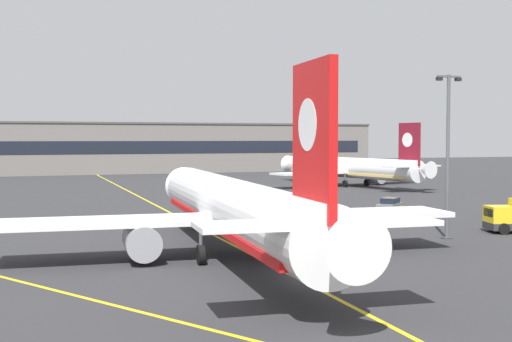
# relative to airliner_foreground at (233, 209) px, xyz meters

# --- Properties ---
(ground_plane) EXTENTS (400.00, 400.00, 0.00)m
(ground_plane) POSITION_rel_airliner_foreground_xyz_m (2.07, -8.24, -3.37)
(ground_plane) COLOR #2D2D30
(taxiway_centreline) EXTENTS (4.39, 179.96, 0.01)m
(taxiway_centreline) POSITION_rel_airliner_foreground_xyz_m (2.07, 21.76, -3.37)
(taxiway_centreline) COLOR yellow
(taxiway_centreline) RESTS_ON ground
(taxiway_lead_in_stripe) EXTENTS (30.05, 52.23, 0.01)m
(taxiway_lead_in_stripe) POSITION_rel_airliner_foreground_xyz_m (-11.93, -6.24, -3.37)
(taxiway_lead_in_stripe) COLOR yellow
(taxiway_lead_in_stripe) RESTS_ON ground
(airliner_foreground) EXTENTS (32.29, 41.53, 11.65)m
(airliner_foreground) POSITION_rel_airliner_foreground_xyz_m (0.00, 0.00, 0.00)
(airliner_foreground) COLOR white
(airliner_foreground) RESTS_ON ground
(airliner_background) EXTENTS (28.95, 36.92, 10.44)m
(airliner_background) POSITION_rel_airliner_foreground_xyz_m (39.91, 58.23, -0.35)
(airliner_background) COLOR white
(airliner_background) RESTS_ON ground
(apron_lamp_post) EXTENTS (2.24, 0.90, 13.23)m
(apron_lamp_post) POSITION_rel_airliner_foreground_xyz_m (19.03, 2.43, 3.55)
(apron_lamp_post) COLOR #515156
(apron_lamp_post) RESTS_ON ground
(service_car_third) EXTENTS (4.33, 4.15, 1.79)m
(service_car_third) POSITION_rel_airliner_foreground_xyz_m (24.71, 20.45, -2.60)
(service_car_third) COLOR slate
(service_car_third) RESTS_ON ground
(terminal_building) EXTENTS (153.87, 12.40, 11.68)m
(terminal_building) POSITION_rel_airliner_foreground_xyz_m (-4.87, 114.25, 2.48)
(terminal_building) COLOR slate
(terminal_building) RESTS_ON ground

